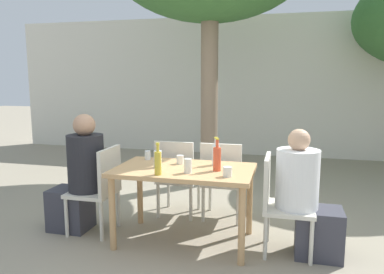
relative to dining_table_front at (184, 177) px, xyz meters
The scene contains 17 objects.
ground_plane 0.64m from the dining_table_front, ahead, with size 30.00×30.00×0.00m, color gray.
cafe_building_wall 4.46m from the dining_table_front, 90.00° to the left, with size 10.00×0.08×2.80m.
dining_table_front is the anchor object (origin of this frame).
patio_chair_0 0.89m from the dining_table_front, behind, with size 0.44×0.44×0.88m.
patio_chair_1 0.89m from the dining_table_front, ahead, with size 0.44×0.44×0.88m.
patio_chair_2 0.69m from the dining_table_front, 112.62° to the left, with size 0.44×0.44×0.88m.
patio_chair_3 0.69m from the dining_table_front, 67.38° to the left, with size 0.44×0.44×0.88m.
person_seated_0 1.11m from the dining_table_front, behind, with size 0.58×0.36×1.21m.
person_seated_1 1.12m from the dining_table_front, ahead, with size 0.59×0.37×1.13m.
water_bottle_0 0.31m from the dining_table_front, behind, with size 0.07×0.07×0.23m.
soda_bottle_1 0.38m from the dining_table_front, ahead, with size 0.07×0.07×0.30m.
oil_cruet_2 0.39m from the dining_table_front, 117.45° to the right, with size 0.06×0.06×0.28m.
water_bottle_3 0.39m from the dining_table_front, 37.53° to the left, with size 0.07×0.07×0.27m.
drinking_glass_0 0.25m from the dining_table_front, 64.51° to the right, with size 0.07×0.07×0.13m.
drinking_glass_1 0.55m from the dining_table_front, 150.53° to the left, with size 0.06×0.06×0.09m.
drinking_glass_2 0.22m from the dining_table_front, 118.17° to the left, with size 0.07×0.07×0.09m.
drinking_glass_3 0.51m from the dining_table_front, 25.27° to the right, with size 0.08×0.08×0.09m.
Camera 1 is at (0.92, -3.30, 1.56)m, focal length 35.00 mm.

